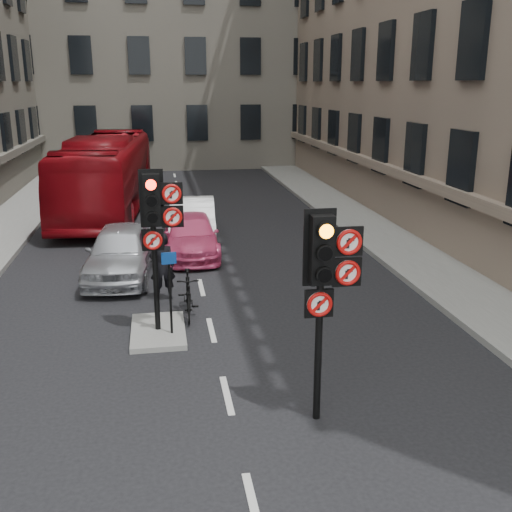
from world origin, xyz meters
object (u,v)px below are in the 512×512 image
object	(u,v)px
car_silver	(121,251)
car_white	(193,220)
signal_near	(326,272)
motorcyclist	(162,266)
motorcycle	(188,294)
car_pink	(191,236)
bus_red	(107,175)
info_sign	(170,282)
signal_far	(157,216)

from	to	relation	value
car_silver	car_white	size ratio (longest dim) A/B	1.00
signal_near	motorcyclist	world-z (taller)	signal_near
car_silver	car_white	world-z (taller)	car_silver
motorcyclist	car_silver	bearing A→B (deg)	-65.76
motorcycle	car_pink	bearing A→B (deg)	87.75
bus_red	car_pink	bearing A→B (deg)	-62.25
motorcycle	motorcyclist	bearing A→B (deg)	117.08
motorcycle	signal_near	bearing A→B (deg)	-66.64
motorcyclist	car_white	bearing A→B (deg)	-105.41
car_white	info_sign	xyz separation A→B (m)	(-1.01, -8.47, 0.59)
signal_far	motorcyclist	distance (m)	2.89
motorcycle	motorcyclist	distance (m)	1.43
car_silver	motorcyclist	world-z (taller)	motorcyclist
signal_far	info_sign	world-z (taller)	signal_far
car_white	info_sign	distance (m)	8.55
car_white	info_sign	size ratio (longest dim) A/B	2.40
signal_far	car_white	world-z (taller)	signal_far
car_white	motorcyclist	xyz separation A→B (m)	(-1.15, -5.92, 0.16)
bus_red	signal_near	bearing A→B (deg)	-71.04
car_silver	car_pink	bearing A→B (deg)	49.34
signal_far	motorcycle	world-z (taller)	signal_far
info_sign	car_white	bearing A→B (deg)	76.18
car_pink	info_sign	bearing A→B (deg)	-95.11
car_pink	bus_red	world-z (taller)	bus_red
car_silver	info_sign	bearing A→B (deg)	-68.91
motorcycle	motorcyclist	size ratio (longest dim) A/B	1.01
signal_far	car_silver	xyz separation A→B (m)	(-1.08, 4.37, -1.94)
signal_near	car_silver	size ratio (longest dim) A/B	0.80
signal_near	car_pink	size ratio (longest dim) A/B	0.83
car_silver	motorcyclist	bearing A→B (deg)	-55.75
car_white	motorcyclist	bearing A→B (deg)	-97.54
car_pink	car_silver	bearing A→B (deg)	-134.06
signal_far	motorcycle	size ratio (longest dim) A/B	1.98
signal_far	car_pink	distance (m)	6.84
motorcycle	motorcyclist	world-z (taller)	motorcyclist
signal_near	motorcycle	size ratio (longest dim) A/B	1.98
car_silver	motorcyclist	size ratio (longest dim) A/B	2.48
signal_far	motorcyclist	world-z (taller)	signal_far
motorcycle	car_silver	bearing A→B (deg)	119.45
info_sign	motorcyclist	bearing A→B (deg)	86.10
motorcyclist	car_pink	bearing A→B (deg)	-107.91
info_sign	car_silver	bearing A→B (deg)	98.48
bus_red	motorcyclist	xyz separation A→B (m)	(2.15, -11.37, -0.75)
bus_red	motorcycle	size ratio (longest dim) A/B	6.54
signal_near	car_white	distance (m)	12.40
signal_near	car_white	xyz separation A→B (m)	(-1.38, 12.18, -1.85)
signal_near	motorcyclist	xyz separation A→B (m)	(-2.53, 6.26, -1.69)
car_white	bus_red	bearing A→B (deg)	124.65
car_pink	bus_red	distance (m)	7.93
bus_red	motorcyclist	size ratio (longest dim) A/B	6.59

